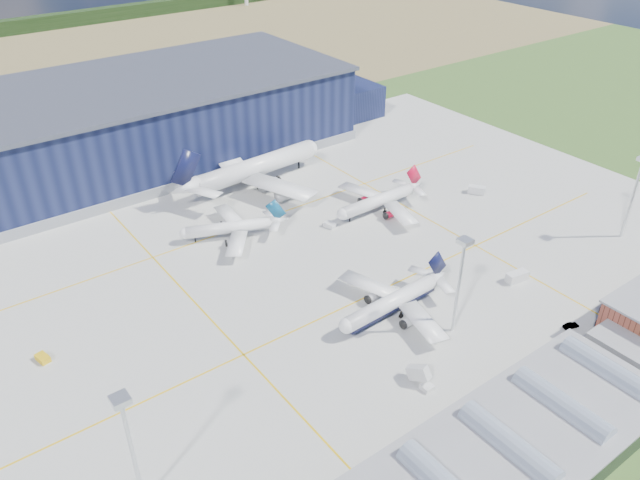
{
  "coord_description": "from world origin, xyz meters",
  "views": [
    {
      "loc": [
        -74.56,
        -96.21,
        86.84
      ],
      "look_at": [
        2.6,
        7.73,
        6.77
      ],
      "focal_mm": 35.0,
      "sensor_mm": 36.0,
      "label": 1
    }
  ],
  "objects": [
    {
      "name": "gse_cart_a",
      "position": [
        15.31,
        20.38,
        0.67
      ],
      "size": [
        2.79,
        3.53,
        1.34
      ],
      "primitive_type": "cube",
      "rotation": [
        0.0,
        0.0,
        0.26
      ],
      "color": "silver",
      "rests_on": "ground"
    },
    {
      "name": "light_mast_west",
      "position": [
        -60.0,
        -30.0,
        15.43
      ],
      "size": [
        2.6,
        2.6,
        23.0
      ],
      "color": "silver",
      "rests_on": "ground"
    },
    {
      "name": "airstair",
      "position": [
        -6.78,
        -36.64,
        1.42
      ],
      "size": [
        2.75,
        4.72,
        2.83
      ],
      "primitive_type": "cube",
      "rotation": [
        0.0,
        0.0,
        0.23
      ],
      "color": "silver",
      "rests_on": "ground"
    },
    {
      "name": "light_mast_east",
      "position": [
        75.0,
        -30.0,
        15.43
      ],
      "size": [
        2.6,
        2.6,
        23.0
      ],
      "color": "silver",
      "rests_on": "ground"
    },
    {
      "name": "light_mast_center",
      "position": [
        10.0,
        -30.0,
        15.43
      ],
      "size": [
        2.6,
        2.6,
        23.0
      ],
      "color": "silver",
      "rests_on": "ground"
    },
    {
      "name": "farmland",
      "position": [
        0.0,
        220.0,
        0.0
      ],
      "size": [
        600.0,
        220.0,
        0.01
      ],
      "primitive_type": "cube",
      "color": "olive",
      "rests_on": "ground"
    },
    {
      "name": "gse_van_b",
      "position": [
        63.0,
        9.95,
        1.14
      ],
      "size": [
        4.69,
        5.41,
        2.28
      ],
      "primitive_type": "cube",
      "rotation": [
        0.0,
        0.0,
        0.6
      ],
      "color": "silver",
      "rests_on": "ground"
    },
    {
      "name": "hangar",
      "position": [
        2.81,
        94.8,
        11.62
      ],
      "size": [
        145.0,
        62.0,
        26.1
      ],
      "color": "#101636",
      "rests_on": "ground"
    },
    {
      "name": "ground",
      "position": [
        0.0,
        0.0,
        0.0
      ],
      "size": [
        600.0,
        600.0,
        0.0
      ],
      "primitive_type": "plane",
      "color": "#35541F",
      "rests_on": "ground"
    },
    {
      "name": "car_a",
      "position": [
        4.36,
        -46.06,
        0.64
      ],
      "size": [
        4.04,
        2.42,
        1.29
      ],
      "primitive_type": "imported",
      "rotation": [
        0.0,
        0.0,
        1.82
      ],
      "color": "#99999E",
      "rests_on": "ground"
    },
    {
      "name": "apron",
      "position": [
        0.0,
        10.0,
        0.03
      ],
      "size": [
        220.0,
        160.0,
        0.08
      ],
      "color": "#ABABA6",
      "rests_on": "ground"
    },
    {
      "name": "glass_concourse",
      "position": [
        -6.45,
        -60.0,
        3.69
      ],
      "size": [
        78.0,
        23.0,
        8.6
      ],
      "color": "black",
      "rests_on": "ground"
    },
    {
      "name": "car_b",
      "position": [
        31.04,
        -44.66,
        0.59
      ],
      "size": [
        3.82,
        2.2,
        1.19
      ],
      "primitive_type": "imported",
      "rotation": [
        0.0,
        0.0,
        1.29
      ],
      "color": "#99999E",
      "rests_on": "ground"
    },
    {
      "name": "airliner_red",
      "position": [
        31.46,
        19.34,
        5.2
      ],
      "size": [
        32.13,
        31.44,
        10.41
      ],
      "primitive_type": null,
      "rotation": [
        0.0,
        0.0,
        3.15
      ],
      "color": "white",
      "rests_on": "ground"
    },
    {
      "name": "gse_tug_a",
      "position": [
        -63.33,
        12.61,
        0.66
      ],
      "size": [
        2.62,
        3.52,
        1.32
      ],
      "primitive_type": "cube",
      "rotation": [
        0.0,
        0.0,
        0.24
      ],
      "color": "gold",
      "rests_on": "ground"
    },
    {
      "name": "gse_van_a",
      "position": [
        35.83,
        -26.45,
        1.19
      ],
      "size": [
        5.77,
        3.19,
        2.39
      ],
      "primitive_type": "cube",
      "rotation": [
        0.0,
        0.0,
        1.42
      ],
      "color": "silver",
      "rests_on": "ground"
    },
    {
      "name": "airliner_regional",
      "position": [
        -9.45,
        31.87,
        4.73
      ],
      "size": [
        37.56,
        37.21,
        9.47
      ],
      "primitive_type": null,
      "rotation": [
        0.0,
        0.0,
        2.76
      ],
      "color": "white",
      "rests_on": "ground"
    },
    {
      "name": "airliner_navy",
      "position": [
        2.86,
        -18.06,
        5.32
      ],
      "size": [
        33.68,
        32.99,
        10.63
      ],
      "primitive_type": null,
      "rotation": [
        0.0,
        0.0,
        3.18
      ],
      "color": "white",
      "rests_on": "ground"
    },
    {
      "name": "airliner_widebody",
      "position": [
        13.23,
        55.0,
        8.75
      ],
      "size": [
        57.21,
        56.13,
        17.49
      ],
      "primitive_type": null,
      "rotation": [
        0.0,
        0.0,
        0.07
      ],
      "color": "white",
      "rests_on": "ground"
    },
    {
      "name": "treeline",
      "position": [
        0.0,
        300.0,
        4.0
      ],
      "size": [
        600.0,
        8.0,
        8.0
      ],
      "primitive_type": "cube",
      "color": "black",
      "rests_on": "ground"
    }
  ]
}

